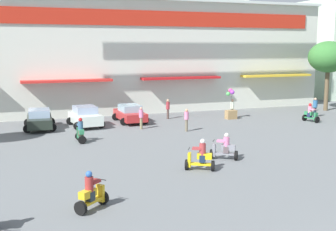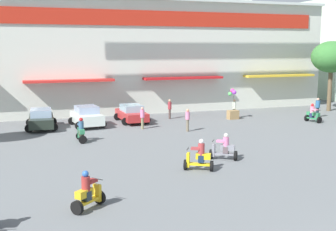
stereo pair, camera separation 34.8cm
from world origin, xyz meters
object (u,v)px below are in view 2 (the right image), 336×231
object	(u,v)px
scooter_rider_0	(313,115)
pedestrian_0	(234,107)
plaza_tree_1	(332,57)
parked_car_0	(41,119)
pedestrian_3	(318,106)
balloon_vendor_cart	(233,108)
scooter_rider_3	(81,132)
parked_car_2	(132,113)
pedestrian_4	(188,118)
scooter_rider_5	(88,193)
scooter_rider_2	(224,149)
scooter_rider_6	(199,158)
pedestrian_1	(170,107)
pedestrian_2	(142,116)
parked_car_1	(87,116)

from	to	relation	value
scooter_rider_0	pedestrian_0	world-z (taller)	pedestrian_0
plaza_tree_1	parked_car_0	bearing A→B (deg)	-178.92
pedestrian_3	balloon_vendor_cart	size ratio (longest dim) A/B	0.65
scooter_rider_3	pedestrian_3	distance (m)	21.08
parked_car_2	scooter_rider_0	size ratio (longest dim) A/B	2.75
parked_car_2	scooter_rider_0	bearing A→B (deg)	-19.44
parked_car_2	parked_car_0	bearing A→B (deg)	-175.53
pedestrian_4	scooter_rider_5	bearing A→B (deg)	-125.51
scooter_rider_2	balloon_vendor_cart	xyz separation A→B (m)	(6.84, 11.94, 0.33)
parked_car_0	parked_car_2	distance (m)	7.12
parked_car_2	scooter_rider_6	world-z (taller)	scooter_rider_6
scooter_rider_2	scooter_rider_6	size ratio (longest dim) A/B	0.94
pedestrian_1	balloon_vendor_cart	distance (m)	5.34
scooter_rider_0	scooter_rider_3	xyz separation A→B (m)	(-18.86, -1.28, 0.04)
scooter_rider_5	scooter_rider_6	distance (m)	6.91
parked_car_0	pedestrian_1	distance (m)	10.63
parked_car_0	pedestrian_2	size ratio (longest dim) A/B	2.60
pedestrian_2	pedestrian_4	distance (m)	3.46
scooter_rider_2	scooter_rider_6	world-z (taller)	scooter_rider_6
scooter_rider_6	pedestrian_2	distance (m)	11.62
parked_car_0	parked_car_2	world-z (taller)	parked_car_0
scooter_rider_0	balloon_vendor_cart	size ratio (longest dim) A/B	0.59
scooter_rider_5	pedestrian_3	xyz separation A→B (m)	(22.34, 15.24, 0.33)
scooter_rider_3	parked_car_1	bearing A→B (deg)	77.31
scooter_rider_0	balloon_vendor_cart	world-z (taller)	balloon_vendor_cart
parked_car_2	pedestrian_4	world-z (taller)	pedestrian_4
parked_car_1	scooter_rider_2	world-z (taller)	parked_car_1
scooter_rider_2	parked_car_2	bearing A→B (deg)	97.00
scooter_rider_6	plaza_tree_1	bearing A→B (deg)	36.49
pedestrian_2	parked_car_2	bearing A→B (deg)	89.70
scooter_rider_3	pedestrian_2	xyz separation A→B (m)	(4.95, 2.99, 0.29)
parked_car_0	pedestrian_3	size ratio (longest dim) A/B	2.55
plaza_tree_1	pedestrian_2	distance (m)	20.15
pedestrian_1	scooter_rider_0	bearing A→B (deg)	-27.58
pedestrian_0	pedestrian_2	bearing A→B (deg)	-166.06
pedestrian_0	scooter_rider_6	bearing A→B (deg)	-123.86
parked_car_1	scooter_rider_6	xyz separation A→B (m)	(3.27, -14.11, -0.13)
parked_car_2	pedestrian_3	bearing A→B (deg)	-10.57
parked_car_1	scooter_rider_6	bearing A→B (deg)	-76.97
pedestrian_2	pedestrian_3	distance (m)	15.88
scooter_rider_3	scooter_rider_6	xyz separation A→B (m)	(4.50, -8.61, -0.00)
parked_car_1	scooter_rider_2	distance (m)	13.72
scooter_rider_5	pedestrian_2	distance (m)	16.35
plaza_tree_1	pedestrian_4	xyz separation A→B (m)	(-16.66, -5.15, -4.13)
pedestrian_1	pedestrian_2	size ratio (longest dim) A/B	1.01
scooter_rider_3	parked_car_0	bearing A→B (deg)	110.74
pedestrian_1	pedestrian_3	xyz separation A→B (m)	(12.39, -3.50, -0.02)
scooter_rider_3	scooter_rider_5	bearing A→B (deg)	-97.16
plaza_tree_1	pedestrian_2	bearing A→B (deg)	-170.85
scooter_rider_2	balloon_vendor_cart	bearing A→B (deg)	60.22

